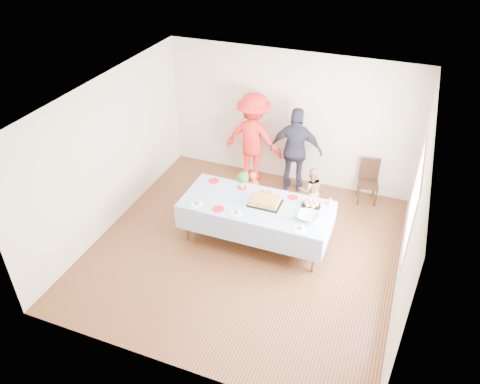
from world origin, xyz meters
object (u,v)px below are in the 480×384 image
Objects in this scene: party_table at (256,206)px; adult_left at (253,138)px; birthday_cake at (265,201)px; dining_chair at (369,178)px.

adult_left is at bearing 111.25° from party_table.
birthday_cake is at bearing 24.33° from party_table.
adult_left is (-0.74, 1.91, 0.22)m from party_table.
party_table is 4.71× the size of birthday_cake.
dining_chair is at bearing -174.89° from adult_left.
party_table is 2.91× the size of dining_chair.
birthday_cake reaches higher than party_table.
birthday_cake is 2.05m from adult_left.
adult_left is (-0.88, 1.85, 0.12)m from birthday_cake.
adult_left is at bearing 169.69° from dining_chair.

